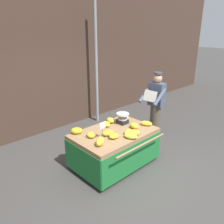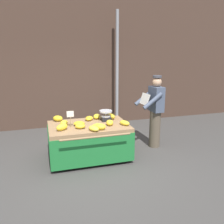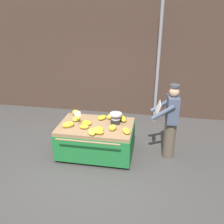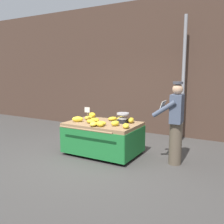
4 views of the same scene
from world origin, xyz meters
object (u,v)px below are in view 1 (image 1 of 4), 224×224
(banana_bunch_10, at_px, (146,123))
(banana_bunch_4, at_px, (124,118))
(banana_cart, at_px, (114,141))
(banana_bunch_6, at_px, (134,133))
(banana_bunch_8, at_px, (128,132))
(banana_bunch_12, at_px, (100,141))
(vendor_person, at_px, (156,106))
(banana_bunch_1, at_px, (110,120))
(weighing_scale, at_px, (123,118))
(banana_bunch_3, at_px, (108,133))
(banana_bunch_2, at_px, (134,126))
(banana_bunch_0, at_px, (91,135))
(price_sign, at_px, (103,127))
(banana_bunch_7, at_px, (114,136))
(banana_bunch_11, at_px, (106,124))
(street_pole, at_px, (96,66))
(banana_bunch_9, at_px, (131,136))
(banana_bunch_5, at_px, (77,131))

(banana_bunch_10, bearing_deg, banana_bunch_4, 104.35)
(banana_cart, bearing_deg, banana_bunch_6, -67.30)
(banana_bunch_8, relative_size, banana_bunch_12, 0.86)
(banana_bunch_8, bearing_deg, vendor_person, 17.06)
(banana_cart, xyz_separation_m, banana_bunch_1, (0.27, 0.40, 0.26))
(weighing_scale, distance_m, banana_bunch_3, 0.66)
(weighing_scale, xyz_separation_m, banana_bunch_4, (0.15, 0.11, -0.06))
(banana_bunch_2, distance_m, banana_bunch_6, 0.34)
(banana_bunch_3, distance_m, banana_bunch_10, 0.94)
(banana_bunch_0, bearing_deg, banana_bunch_1, 19.25)
(banana_bunch_4, bearing_deg, price_sign, -158.50)
(weighing_scale, relative_size, banana_bunch_3, 1.20)
(banana_cart, distance_m, weighing_scale, 0.56)
(price_sign, xyz_separation_m, banana_bunch_7, (0.17, -0.12, -0.20))
(banana_bunch_12, height_order, vendor_person, vendor_person)
(banana_bunch_11, bearing_deg, banana_cart, -103.37)
(street_pole, distance_m, banana_bunch_11, 2.32)
(banana_bunch_7, bearing_deg, banana_bunch_9, -43.94)
(street_pole, height_order, banana_bunch_1, street_pole)
(banana_bunch_6, distance_m, banana_bunch_7, 0.42)
(weighing_scale, relative_size, banana_bunch_8, 1.26)
(banana_bunch_4, relative_size, banana_bunch_11, 1.05)
(banana_bunch_6, distance_m, banana_bunch_8, 0.13)
(banana_bunch_0, distance_m, banana_bunch_6, 0.84)
(banana_cart, height_order, banana_bunch_11, banana_bunch_11)
(banana_bunch_8, xyz_separation_m, vendor_person, (1.50, 0.46, 0.08))
(banana_bunch_12, bearing_deg, banana_cart, 20.92)
(banana_bunch_10, height_order, vendor_person, vendor_person)
(banana_bunch_6, distance_m, banana_bunch_12, 0.75)
(banana_bunch_0, xyz_separation_m, banana_bunch_5, (-0.11, 0.32, 0.02))
(street_pole, relative_size, price_sign, 9.97)
(banana_bunch_0, bearing_deg, weighing_scale, 2.81)
(banana_bunch_5, bearing_deg, weighing_scale, -14.81)
(banana_bunch_6, height_order, banana_bunch_12, banana_bunch_12)
(banana_bunch_7, bearing_deg, banana_bunch_1, 51.84)
(banana_bunch_8, bearing_deg, banana_bunch_0, 146.38)
(banana_bunch_5, bearing_deg, banana_bunch_10, -28.04)
(banana_bunch_8, distance_m, banana_bunch_10, 0.59)
(banana_bunch_0, bearing_deg, banana_bunch_2, -18.44)
(banana_bunch_10, bearing_deg, banana_bunch_6, -165.43)
(street_pole, xyz_separation_m, banana_bunch_10, (-0.58, -2.33, -0.90))
(banana_bunch_2, bearing_deg, banana_bunch_7, -176.84)
(banana_cart, bearing_deg, banana_bunch_10, -19.24)
(banana_bunch_2, height_order, banana_bunch_10, banana_bunch_2)
(street_pole, relative_size, banana_bunch_6, 16.28)
(banana_bunch_5, bearing_deg, vendor_person, -6.73)
(street_pole, bearing_deg, banana_bunch_4, -111.81)
(banana_bunch_1, xyz_separation_m, vendor_person, (1.36, -0.21, 0.07))
(price_sign, height_order, banana_bunch_0, price_sign)
(banana_bunch_0, xyz_separation_m, banana_bunch_6, (0.66, -0.53, 0.01))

